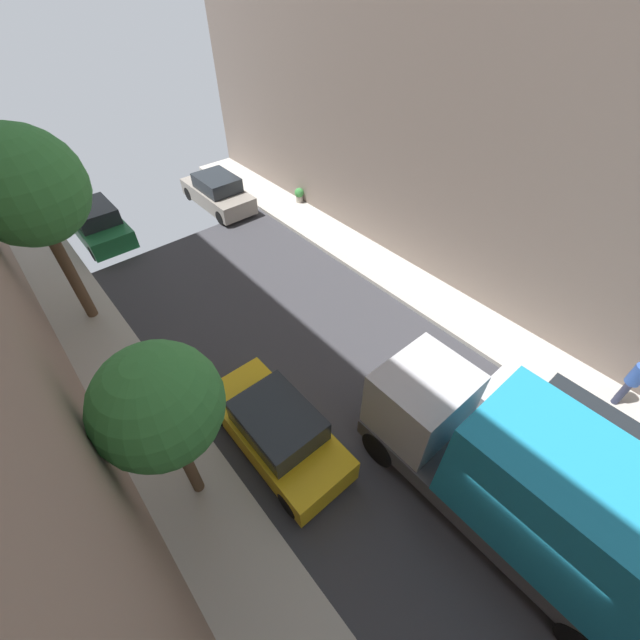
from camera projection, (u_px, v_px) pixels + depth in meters
ground at (516, 535)px, 8.86m from camera, size 32.00×32.00×0.00m
sidewalk_right at (611, 408)px, 11.15m from camera, size 2.00×44.00×0.15m
parked_car_left_2 at (277, 429)px, 9.96m from camera, size 1.78×4.20×1.57m
parked_car_left_3 at (97, 223)px, 17.10m from camera, size 1.78×4.20×1.57m
parked_car_right_1 at (565, 432)px, 9.89m from camera, size 1.78×4.20×1.57m
parked_car_right_2 at (218, 193)px, 19.16m from camera, size 1.78×4.20×1.57m
delivery_truck at (524, 484)px, 7.89m from camera, size 2.26×6.60×3.38m
pedestrian at (633, 380)px, 10.62m from camera, size 0.40×0.36×1.72m
street_tree_0 at (159, 406)px, 7.13m from camera, size 2.36×2.36×4.60m
street_tree_2 at (25, 188)px, 10.62m from camera, size 3.20×3.20×6.25m
potted_plant_2 at (299, 194)px, 19.41m from camera, size 0.45×0.45×0.71m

